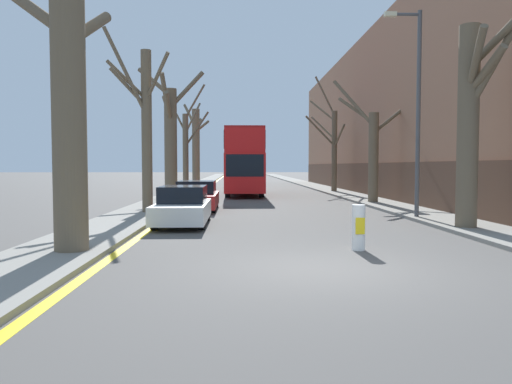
{
  "coord_description": "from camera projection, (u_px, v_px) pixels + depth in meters",
  "views": [
    {
      "loc": [
        -1.7,
        -9.56,
        2.01
      ],
      "look_at": [
        -0.62,
        20.06,
        0.46
      ],
      "focal_mm": 35.0,
      "sensor_mm": 36.0,
      "label": 1
    }
  ],
  "objects": [
    {
      "name": "sidewalk_left",
      "position": [
        203.0,
        182.0,
        59.39
      ],
      "size": [
        2.27,
        120.0,
        0.12
      ],
      "primitive_type": "cube",
      "color": "gray",
      "rests_on": "ground"
    },
    {
      "name": "street_tree_left_0",
      "position": [
        68.0,
        75.0,
        10.97
      ],
      "size": [
        4.55,
        3.7,
        9.19
      ],
      "color": "brown",
      "rests_on": "ground"
    },
    {
      "name": "traffic_bollard",
      "position": [
        359.0,
        227.0,
        11.88
      ],
      "size": [
        0.32,
        0.33,
        1.09
      ],
      "color": "white",
      "rests_on": "ground"
    },
    {
      "name": "lamp_post",
      "position": [
        416.0,
        104.0,
        18.46
      ],
      "size": [
        1.4,
        0.2,
        7.71
      ],
      "color": "#4C4F54",
      "rests_on": "ground"
    },
    {
      "name": "street_tree_right_0",
      "position": [
        471.0,
        119.0,
        15.2
      ],
      "size": [
        1.37,
        2.18,
        6.3
      ],
      "color": "brown",
      "rests_on": "ground"
    },
    {
      "name": "street_tree_left_2",
      "position": [
        170.0,
        136.0,
        28.7
      ],
      "size": [
        3.94,
        3.3,
        7.74
      ],
      "color": "brown",
      "rests_on": "ground"
    },
    {
      "name": "kerb_line_stripe",
      "position": [
        214.0,
        183.0,
        59.44
      ],
      "size": [
        0.24,
        120.0,
        0.01
      ],
      "primitive_type": "cube",
      "color": "yellow",
      "rests_on": "ground"
    },
    {
      "name": "ground_plane",
      "position": [
        325.0,
        269.0,
        9.71
      ],
      "size": [
        300.0,
        300.0,
        0.0
      ],
      "primitive_type": "plane",
      "color": "#4C4947"
    },
    {
      "name": "street_tree_right_2",
      "position": [
        332.0,
        144.0,
        37.45
      ],
      "size": [
        2.69,
        4.29,
        8.77
      ],
      "color": "brown",
      "rests_on": "ground"
    },
    {
      "name": "double_decker_bus",
      "position": [
        244.0,
        159.0,
        34.66
      ],
      "size": [
        2.54,
        10.27,
        4.42
      ],
      "color": "red",
      "rests_on": "ground"
    },
    {
      "name": "sidewalk_right",
      "position": [
        300.0,
        182.0,
        59.82
      ],
      "size": [
        2.27,
        120.0,
        0.12
      ],
      "primitive_type": "cube",
      "color": "gray",
      "rests_on": "ground"
    },
    {
      "name": "street_tree_left_4",
      "position": [
        196.0,
        145.0,
        46.64
      ],
      "size": [
        2.59,
        2.31,
        7.97
      ],
      "color": "brown",
      "rests_on": "ground"
    },
    {
      "name": "street_tree_right_1",
      "position": [
        372.0,
        148.0,
        26.25
      ],
      "size": [
        4.51,
        2.33,
        6.78
      ],
      "color": "brown",
      "rests_on": "ground"
    },
    {
      "name": "parked_car_1",
      "position": [
        197.0,
        196.0,
        22.62
      ],
      "size": [
        1.87,
        4.47,
        1.33
      ],
      "color": "maroon",
      "rests_on": "ground"
    },
    {
      "name": "street_tree_left_3",
      "position": [
        187.0,
        146.0,
        37.22
      ],
      "size": [
        2.8,
        3.11,
        8.04
      ],
      "color": "brown",
      "rests_on": "ground"
    },
    {
      "name": "street_tree_left_1",
      "position": [
        145.0,
        125.0,
        20.28
      ],
      "size": [
        2.71,
        1.31,
        7.39
      ],
      "color": "brown",
      "rests_on": "ground"
    },
    {
      "name": "parked_car_0",
      "position": [
        183.0,
        206.0,
        16.97
      ],
      "size": [
        1.71,
        4.3,
        1.32
      ],
      "color": "silver",
      "rests_on": "ground"
    },
    {
      "name": "building_facade_right",
      "position": [
        420.0,
        119.0,
        37.22
      ],
      "size": [
        10.08,
        47.17,
        11.0
      ],
      "color": "#93664C",
      "rests_on": "ground"
    }
  ]
}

